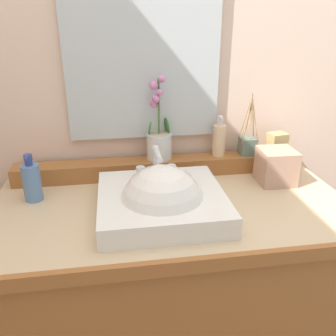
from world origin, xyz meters
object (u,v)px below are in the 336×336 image
at_px(sink_basin, 162,205).
at_px(trinket_box, 277,144).
at_px(soap_dispenser, 219,139).
at_px(lotion_bottle, 32,181).
at_px(tissue_box, 276,166).
at_px(potted_plant, 159,139).
at_px(reed_diffuser, 248,145).

distance_m(sink_basin, trinket_box, 0.60).
relative_size(soap_dispenser, lotion_bottle, 0.97).
relative_size(sink_basin, tissue_box, 3.06).
bearing_deg(potted_plant, trinket_box, -3.00).
xyz_separation_m(potted_plant, tissue_box, (0.43, -0.15, -0.08)).
bearing_deg(tissue_box, soap_dispenser, 142.26).
bearing_deg(potted_plant, sink_basin, -95.99).
bearing_deg(trinket_box, sink_basin, -161.75).
bearing_deg(potted_plant, tissue_box, -19.07).
distance_m(sink_basin, tissue_box, 0.49).
bearing_deg(trinket_box, tissue_box, -124.95).
distance_m(soap_dispenser, reed_diffuser, 0.12).
bearing_deg(lotion_bottle, tissue_box, 0.43).
bearing_deg(potted_plant, reed_diffuser, -2.21).
height_order(potted_plant, lotion_bottle, potted_plant).
relative_size(potted_plant, lotion_bottle, 1.94).
relative_size(sink_basin, trinket_box, 4.56).
bearing_deg(potted_plant, soap_dispenser, -1.02).
bearing_deg(soap_dispenser, reed_diffuser, -4.62).
bearing_deg(reed_diffuser, potted_plant, 177.79).
bearing_deg(lotion_bottle, sink_basin, -20.81).
distance_m(reed_diffuser, lotion_bottle, 0.84).
bearing_deg(reed_diffuser, trinket_box, -5.37).
bearing_deg(reed_diffuser, soap_dispenser, 175.38).
height_order(soap_dispenser, lotion_bottle, soap_dispenser).
relative_size(lotion_bottle, tissue_box, 1.27).
xyz_separation_m(soap_dispenser, tissue_box, (0.19, -0.14, -0.07)).
xyz_separation_m(lotion_bottle, tissue_box, (0.89, 0.01, -0.00)).
distance_m(trinket_box, lotion_bottle, 0.95).
relative_size(reed_diffuser, lotion_bottle, 1.50).
relative_size(potted_plant, trinket_box, 3.69).
height_order(potted_plant, trinket_box, potted_plant).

